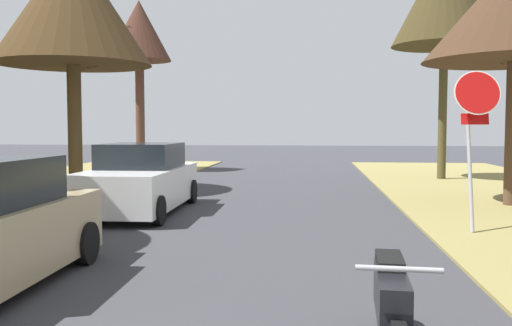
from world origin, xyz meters
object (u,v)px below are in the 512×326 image
street_tree_left_mid_b (72,5)px  parked_motorcycle (391,305)px  parked_sedan_white (140,181)px  street_tree_left_far (139,34)px  stop_sign_far (475,116)px

street_tree_left_mid_b → parked_motorcycle: bearing=-55.6°
parked_sedan_white → street_tree_left_far: bearing=107.8°
stop_sign_far → street_tree_left_far: bearing=127.6°
stop_sign_far → parked_motorcycle: size_ratio=1.41×
stop_sign_far → parked_sedan_white: bearing=163.4°
street_tree_left_mid_b → street_tree_left_far: 8.19m
street_tree_left_mid_b → parked_sedan_white: 6.79m
stop_sign_far → street_tree_left_far: size_ratio=0.39×
street_tree_left_mid_b → parked_motorcycle: (7.77, -11.33, -5.07)m
parked_sedan_white → stop_sign_far: bearing=-16.6°
street_tree_left_far → parked_motorcycle: bearing=-66.7°
stop_sign_far → street_tree_left_far: street_tree_left_far is taller
stop_sign_far → street_tree_left_mid_b: 11.95m
street_tree_left_mid_b → parked_motorcycle: 14.64m
street_tree_left_mid_b → street_tree_left_far: size_ratio=0.98×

